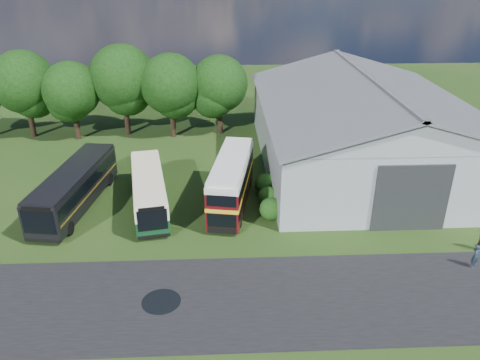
{
  "coord_description": "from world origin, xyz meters",
  "views": [
    {
      "loc": [
        1.98,
        -23.83,
        17.47
      ],
      "look_at": [
        3.42,
        8.0,
        2.2
      ],
      "focal_mm": 35.0,
      "sensor_mm": 36.0,
      "label": 1
    }
  ],
  "objects_px": {
    "storage_shed": "(364,120)",
    "bus_maroon_double": "(232,182)",
    "bus_green_single": "(149,190)",
    "visitor_a": "(476,257)",
    "bus_dark_single": "(75,187)"
  },
  "relations": [
    {
      "from": "storage_shed",
      "to": "bus_dark_single",
      "type": "height_order",
      "value": "storage_shed"
    },
    {
      "from": "bus_green_single",
      "to": "visitor_a",
      "type": "height_order",
      "value": "bus_green_single"
    },
    {
      "from": "bus_dark_single",
      "to": "storage_shed",
      "type": "bearing_deg",
      "value": 25.79
    },
    {
      "from": "bus_green_single",
      "to": "bus_maroon_double",
      "type": "relative_size",
      "value": 1.08
    },
    {
      "from": "bus_green_single",
      "to": "visitor_a",
      "type": "distance_m",
      "value": 22.84
    },
    {
      "from": "storage_shed",
      "to": "bus_dark_single",
      "type": "bearing_deg",
      "value": -162.64
    },
    {
      "from": "bus_green_single",
      "to": "bus_maroon_double",
      "type": "bearing_deg",
      "value": -10.25
    },
    {
      "from": "bus_green_single",
      "to": "bus_dark_single",
      "type": "bearing_deg",
      "value": 166.01
    },
    {
      "from": "storage_shed",
      "to": "bus_maroon_double",
      "type": "bearing_deg",
      "value": -147.15
    },
    {
      "from": "bus_maroon_double",
      "to": "visitor_a",
      "type": "height_order",
      "value": "bus_maroon_double"
    },
    {
      "from": "bus_dark_single",
      "to": "bus_maroon_double",
      "type": "bearing_deg",
      "value": 6.73
    },
    {
      "from": "storage_shed",
      "to": "bus_green_single",
      "type": "relative_size",
      "value": 2.43
    },
    {
      "from": "storage_shed",
      "to": "bus_maroon_double",
      "type": "relative_size",
      "value": 2.62
    },
    {
      "from": "storage_shed",
      "to": "visitor_a",
      "type": "height_order",
      "value": "storage_shed"
    },
    {
      "from": "bus_green_single",
      "to": "visitor_a",
      "type": "bearing_deg",
      "value": -32.72
    }
  ]
}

